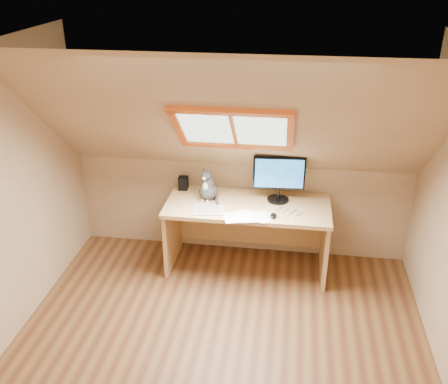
# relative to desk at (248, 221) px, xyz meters

# --- Properties ---
(ground) EXTENTS (3.50, 3.50, 0.00)m
(ground) POSITION_rel_desk_xyz_m (-0.11, -1.45, -0.51)
(ground) COLOR brown
(ground) RESTS_ON ground
(room_shell) EXTENTS (3.52, 3.52, 2.41)m
(room_shell) POSITION_rel_desk_xyz_m (-0.11, -1.54, 0.92)
(room_shell) COLOR tan
(room_shell) RESTS_ON ground
(desk) EXTENTS (1.62, 0.71, 0.74)m
(desk) POSITION_rel_desk_xyz_m (0.00, 0.00, 0.00)
(desk) COLOR tan
(desk) RESTS_ON ground
(monitor) EXTENTS (0.51, 0.21, 0.47)m
(monitor) POSITION_rel_desk_xyz_m (0.29, 0.05, 0.49)
(monitor) COLOR black
(monitor) RESTS_ON desk
(cat) EXTENTS (0.24, 0.27, 0.35)m
(cat) POSITION_rel_desk_xyz_m (-0.41, -0.01, 0.35)
(cat) COLOR #3F3B38
(cat) RESTS_ON desk
(desk_speaker) EXTENTS (0.10, 0.10, 0.14)m
(desk_speaker) POSITION_rel_desk_xyz_m (-0.70, 0.18, 0.29)
(desk_speaker) COLOR black
(desk_speaker) RESTS_ON desk
(graphics_tablet) EXTENTS (0.33, 0.25, 0.01)m
(graphics_tablet) POSITION_rel_desk_xyz_m (-0.36, -0.26, 0.23)
(graphics_tablet) COLOR #B2B2B7
(graphics_tablet) RESTS_ON desk
(mouse) EXTENTS (0.06, 0.10, 0.03)m
(mouse) POSITION_rel_desk_xyz_m (0.26, -0.30, 0.24)
(mouse) COLOR black
(mouse) RESTS_ON desk
(papers) EXTENTS (0.35, 0.30, 0.01)m
(papers) POSITION_rel_desk_xyz_m (-0.02, -0.33, 0.23)
(papers) COLOR white
(papers) RESTS_ON desk
(cables) EXTENTS (0.51, 0.26, 0.01)m
(cables) POSITION_rel_desk_xyz_m (0.32, -0.19, 0.23)
(cables) COLOR silver
(cables) RESTS_ON desk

